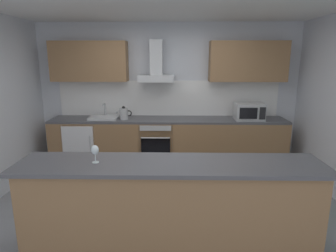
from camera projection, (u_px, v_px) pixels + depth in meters
The scene contains 13 objects.
ground at pixel (166, 211), 3.83m from camera, with size 5.80×4.91×0.02m, color gray.
wall_back at pixel (168, 94), 5.49m from camera, with size 5.80×0.12×2.60m, color silver.
backsplash_tile at pixel (168, 98), 5.43m from camera, with size 4.08×0.02×0.66m, color white.
counter_back at pixel (168, 143), 5.31m from camera, with size 4.23×0.60×0.90m.
counter_island at pixel (170, 207), 2.95m from camera, with size 3.04×0.64×0.96m.
upper_cabinets at pixel (168, 61), 5.12m from camera, with size 4.17×0.32×0.70m.
oven at pixel (157, 142), 5.29m from camera, with size 0.60×0.62×0.80m.
refrigerator at pixel (83, 144), 5.32m from camera, with size 0.58×0.60×0.85m.
microwave at pixel (249, 111), 5.10m from camera, with size 0.50×0.38×0.30m.
sink at pixel (104, 117), 5.21m from camera, with size 0.50×0.40×0.26m.
kettle at pixel (124, 114), 5.14m from camera, with size 0.29×0.15×0.24m.
range_hood at pixel (156, 69), 5.11m from camera, with size 0.62×0.45×0.72m.
wine_glass at pixel (95, 151), 2.82m from camera, with size 0.08×0.08×0.18m.
Camera 1 is at (0.08, -3.47, 1.97)m, focal length 30.88 mm.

